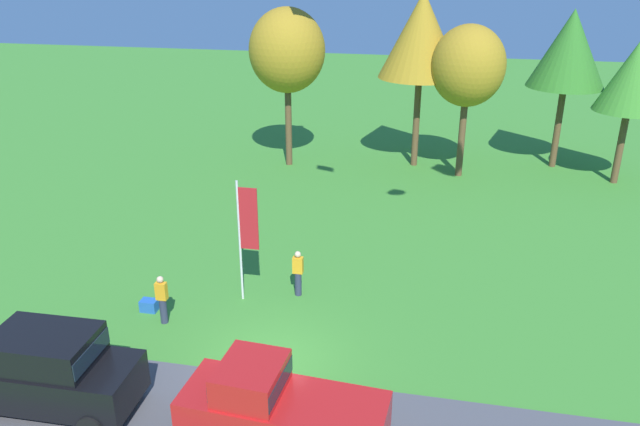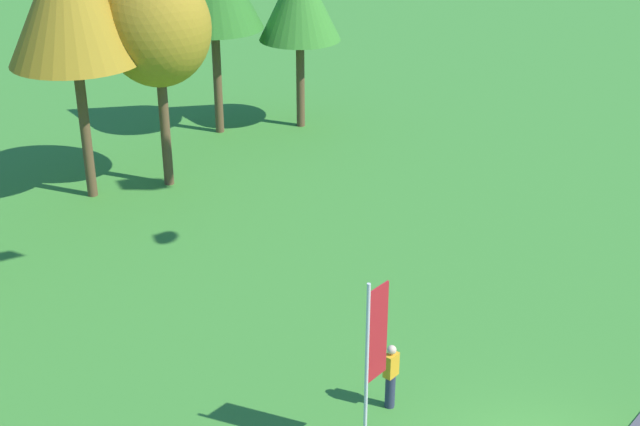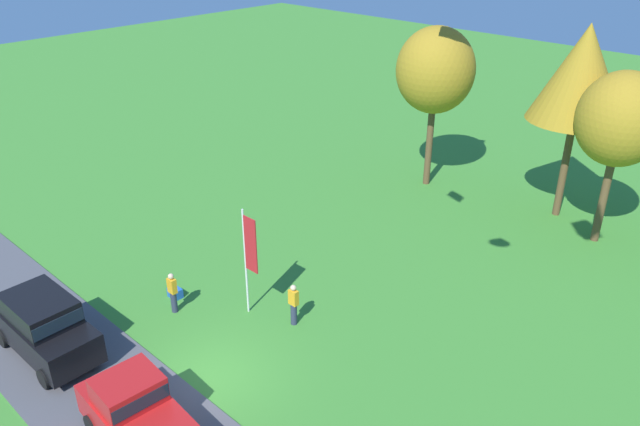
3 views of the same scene
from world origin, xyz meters
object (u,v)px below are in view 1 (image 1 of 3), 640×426
object	(u,v)px
tree_center_back	(468,67)
tree_far_left	(570,49)
person_on_lawn	(162,299)
car_suv_far_end	(49,368)
tree_lone_near	(422,35)
car_pickup_mid_row	(276,406)
cooler_box	(149,305)
person_watching_sky	(298,273)
tree_right_of_center	(287,51)
tree_far_right	(634,77)
flag_banner	(246,227)

from	to	relation	value
tree_center_back	tree_far_left	world-z (taller)	tree_far_left
person_on_lawn	tree_center_back	bearing A→B (deg)	60.56
car_suv_far_end	tree_lone_near	distance (m)	24.73
car_pickup_mid_row	cooler_box	distance (m)	7.79
car_suv_far_end	tree_far_left	world-z (taller)	tree_far_left
person_on_lawn	person_watching_sky	bearing A→B (deg)	33.91
person_on_lawn	tree_right_of_center	bearing A→B (deg)	89.99
person_on_lawn	tree_far_left	size ratio (longest dim) A/B	0.20
person_on_lawn	person_watching_sky	size ratio (longest dim) A/B	1.00
person_watching_sky	tree_far_right	size ratio (longest dim) A/B	0.23
person_on_lawn	tree_far_left	xyz separation A→B (m)	(14.72, 19.47, 5.62)
cooler_box	person_on_lawn	bearing A→B (deg)	-35.73
tree_lone_near	flag_banner	world-z (taller)	tree_lone_near
car_pickup_mid_row	person_watching_sky	size ratio (longest dim) A/B	2.99
person_watching_sky	tree_lone_near	distance (m)	17.04
tree_far_right	person_watching_sky	bearing A→B (deg)	-132.92
car_suv_far_end	tree_far_right	size ratio (longest dim) A/B	0.64
person_on_lawn	person_watching_sky	distance (m)	4.70
tree_far_left	tree_far_right	world-z (taller)	tree_far_left
flag_banner	cooler_box	world-z (taller)	flag_banner
car_pickup_mid_row	cooler_box	world-z (taller)	car_pickup_mid_row
tree_right_of_center	flag_banner	distance (m)	15.46
tree_far_left	cooler_box	world-z (taller)	tree_far_left
person_on_lawn	cooler_box	distance (m)	1.21
car_pickup_mid_row	flag_banner	distance (m)	7.22
person_on_lawn	tree_center_back	xyz separation A→B (m)	(9.50, 16.83, 4.98)
person_on_lawn	flag_banner	distance (m)	3.57
car_suv_far_end	flag_banner	bearing A→B (deg)	62.50
tree_far_right	flag_banner	size ratio (longest dim) A/B	1.66
tree_right_of_center	tree_far_left	world-z (taller)	tree_right_of_center
tree_center_back	cooler_box	bearing A→B (deg)	-122.40
tree_far_left	flag_banner	bearing A→B (deg)	-125.39
tree_center_back	tree_right_of_center	bearing A→B (deg)	179.93
tree_right_of_center	car_suv_far_end	bearing A→B (deg)	-92.88
tree_lone_near	tree_far_right	size ratio (longest dim) A/B	1.29
tree_far_right	tree_lone_near	bearing A→B (deg)	175.28
flag_banner	cooler_box	distance (m)	4.27
flag_banner	tree_center_back	bearing A→B (deg)	64.10
tree_lone_near	tree_center_back	world-z (taller)	tree_lone_near
car_pickup_mid_row	cooler_box	xyz separation A→B (m)	(-5.84, 5.08, -0.91)
cooler_box	car_pickup_mid_row	bearing A→B (deg)	-40.99
car_pickup_mid_row	tree_right_of_center	xyz separation A→B (m)	(-5.03, 21.33, 5.24)
tree_far_left	flag_banner	distance (m)	21.78
person_watching_sky	tree_lone_near	bearing A→B (deg)	78.70
tree_lone_near	car_pickup_mid_row	bearing A→B (deg)	-94.97
car_suv_far_end	flag_banner	distance (m)	7.41
flag_banner	tree_right_of_center	bearing A→B (deg)	98.72
car_pickup_mid_row	tree_far_right	bearing A→B (deg)	60.15
person_watching_sky	tree_far_left	world-z (taller)	tree_far_left
car_suv_far_end	tree_far_right	bearing A→B (deg)	49.47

